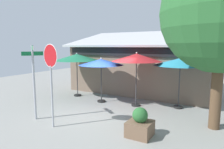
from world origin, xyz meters
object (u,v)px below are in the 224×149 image
object	(u,v)px
street_sign_post	(34,75)
patio_umbrella_teal_far_right	(180,62)
stop_sign	(51,69)
sidewalk_planter	(140,125)
patio_umbrella_forest_green_left	(77,58)
patio_umbrella_royal_blue_center	(101,62)
patio_umbrella_crimson_right	(137,58)

from	to	relation	value
street_sign_post	patio_umbrella_teal_far_right	size ratio (longest dim) A/B	1.20
stop_sign	patio_umbrella_teal_far_right	distance (m)	5.88
patio_umbrella_teal_far_right	sidewalk_planter	bearing A→B (deg)	-97.38
patio_umbrella_forest_green_left	patio_umbrella_royal_blue_center	size ratio (longest dim) A/B	1.11
patio_umbrella_forest_green_left	patio_umbrella_teal_far_right	distance (m)	5.83
patio_umbrella_crimson_right	street_sign_post	bearing A→B (deg)	-127.30
stop_sign	patio_umbrella_forest_green_left	xyz separation A→B (m)	(-2.23, 4.15, 0.15)
patio_umbrella_forest_green_left	patio_umbrella_teal_far_right	size ratio (longest dim) A/B	1.06
street_sign_post	patio_umbrella_crimson_right	bearing A→B (deg)	52.70
patio_umbrella_royal_blue_center	patio_umbrella_crimson_right	distance (m)	1.93
patio_umbrella_teal_far_right	patio_umbrella_royal_blue_center	bearing A→B (deg)	-166.35
street_sign_post	sidewalk_planter	size ratio (longest dim) A/B	3.07
sidewalk_planter	patio_umbrella_royal_blue_center	bearing A→B (deg)	139.51
stop_sign	patio_umbrella_crimson_right	world-z (taller)	stop_sign
stop_sign	street_sign_post	bearing A→B (deg)	169.07
patio_umbrella_forest_green_left	patio_umbrella_royal_blue_center	distance (m)	2.02
stop_sign	patio_umbrella_crimson_right	distance (m)	4.32
patio_umbrella_crimson_right	patio_umbrella_teal_far_right	bearing A→B (deg)	19.24
patio_umbrella_royal_blue_center	patio_umbrella_teal_far_right	xyz separation A→B (m)	(3.84, 0.93, 0.10)
patio_umbrella_forest_green_left	patio_umbrella_crimson_right	xyz separation A→B (m)	(3.87, -0.16, 0.10)
patio_umbrella_forest_green_left	patio_umbrella_crimson_right	distance (m)	3.87
stop_sign	patio_umbrella_royal_blue_center	size ratio (longest dim) A/B	1.28
street_sign_post	patio_umbrella_crimson_right	size ratio (longest dim) A/B	1.12
street_sign_post	patio_umbrella_forest_green_left	distance (m)	4.07
patio_umbrella_royal_blue_center	sidewalk_planter	world-z (taller)	patio_umbrella_royal_blue_center
patio_umbrella_forest_green_left	patio_umbrella_teal_far_right	bearing A→B (deg)	5.10
patio_umbrella_forest_green_left	street_sign_post	bearing A→B (deg)	-75.62
stop_sign	sidewalk_planter	world-z (taller)	stop_sign
sidewalk_planter	patio_umbrella_crimson_right	bearing A→B (deg)	115.01
patio_umbrella_crimson_right	sidewalk_planter	distance (m)	3.99
patio_umbrella_crimson_right	patio_umbrella_teal_far_right	size ratio (longest dim) A/B	1.08
street_sign_post	patio_umbrella_teal_far_right	world-z (taller)	street_sign_post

